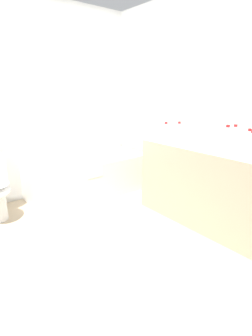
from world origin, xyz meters
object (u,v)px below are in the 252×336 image
(water_bottle_3, at_px, (252,144))
(drinking_glass_2, at_px, (176,137))
(bathtub, at_px, (88,174))
(sink_faucet, at_px, (214,141))
(water_bottle_4, at_px, (234,139))
(sink_basin, at_px, (203,144))
(water_bottle_1, at_px, (179,132))
(drinking_glass_0, at_px, (235,150))
(water_bottle_5, at_px, (248,142))
(water_bottle_0, at_px, (226,139))
(water_bottle_2, at_px, (166,131))

(water_bottle_3, height_order, drinking_glass_2, water_bottle_3)
(bathtub, height_order, water_bottle_3, bathtub)
(sink_faucet, bearing_deg, water_bottle_4, -118.04)
(sink_basin, bearing_deg, water_bottle_1, 91.97)
(sink_faucet, bearing_deg, drinking_glass_2, 114.77)
(water_bottle_3, bearing_deg, sink_basin, 86.36)
(bathtub, distance_m, water_bottle_4, 1.96)
(drinking_glass_0, bearing_deg, sink_faucet, 56.85)
(water_bottle_5, bearing_deg, sink_basin, 92.76)
(water_bottle_0, distance_m, water_bottle_1, 0.60)
(sink_basin, relative_size, water_bottle_4, 1.36)
(sink_faucet, bearing_deg, water_bottle_0, -131.12)
(water_bottle_0, bearing_deg, drinking_glass_0, -91.28)
(water_bottle_1, bearing_deg, drinking_glass_2, 62.80)
(drinking_glass_0, bearing_deg, water_bottle_5, -52.93)
(bathtub, xyz_separation_m, sink_basin, (0.58, -1.42, 0.59))
(water_bottle_2, bearing_deg, drinking_glass_2, -82.86)
(water_bottle_5, relative_size, drinking_glass_2, 2.65)
(water_bottle_0, bearing_deg, bathtub, 107.63)
(water_bottle_2, height_order, drinking_glass_0, water_bottle_2)
(water_bottle_0, distance_m, drinking_glass_0, 0.13)
(water_bottle_1, xyz_separation_m, drinking_glass_0, (-0.03, -0.70, -0.07))
(water_bottle_4, distance_m, drinking_glass_2, 0.71)
(sink_basin, xyz_separation_m, water_bottle_0, (-0.04, -0.28, 0.10))
(sink_faucet, xyz_separation_m, water_bottle_2, (-0.20, 0.54, 0.07))
(sink_faucet, height_order, water_bottle_4, water_bottle_4)
(sink_basin, bearing_deg, water_bottle_4, -82.77)
(bathtub, height_order, water_bottle_5, bathtub)
(water_bottle_4, relative_size, water_bottle_5, 1.09)
(water_bottle_1, bearing_deg, drinking_glass_0, -92.40)
(sink_faucet, bearing_deg, water_bottle_5, -111.78)
(water_bottle_1, distance_m, water_bottle_5, 0.78)
(water_bottle_3, relative_size, drinking_glass_2, 2.62)
(drinking_glass_0, bearing_deg, water_bottle_0, 88.72)
(sink_faucet, bearing_deg, drinking_glass_0, -123.15)
(water_bottle_4, bearing_deg, sink_basin, 97.23)
(water_bottle_1, distance_m, water_bottle_2, 0.22)
(water_bottle_3, xyz_separation_m, water_bottle_5, (0.06, 0.06, 0.00))
(sink_basin, relative_size, drinking_glass_0, 4.66)
(water_bottle_4, bearing_deg, bathtub, 109.64)
(water_bottle_0, bearing_deg, sink_basin, 82.22)
(water_bottle_4, height_order, drinking_glass_2, water_bottle_4)
(water_bottle_5, bearing_deg, water_bottle_4, 83.27)
(water_bottle_0, height_order, drinking_glass_2, water_bottle_0)
(water_bottle_0, relative_size, water_bottle_2, 1.28)
(water_bottle_4, distance_m, water_bottle_5, 0.15)
(water_bottle_2, relative_size, water_bottle_5, 0.85)
(water_bottle_2, distance_m, drinking_glass_0, 0.92)
(sink_basin, bearing_deg, drinking_glass_0, -96.11)
(water_bottle_3, distance_m, water_bottle_5, 0.08)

